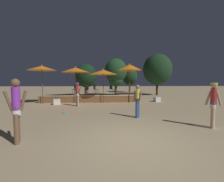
# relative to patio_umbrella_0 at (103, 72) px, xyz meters

# --- Properties ---
(ground_plane) EXTENTS (120.00, 120.00, 0.00)m
(ground_plane) POSITION_rel_patio_umbrella_0_xyz_m (0.70, -8.28, -2.57)
(ground_plane) COLOR tan
(wooden_deck) EXTENTS (8.49, 2.32, 0.63)m
(wooden_deck) POSITION_rel_patio_umbrella_0_xyz_m (-1.16, 1.37, -2.29)
(wooden_deck) COLOR brown
(wooden_deck) RESTS_ON ground
(patio_umbrella_0) EXTENTS (2.41, 2.41, 2.87)m
(patio_umbrella_0) POSITION_rel_patio_umbrella_0_xyz_m (0.00, 0.00, 0.00)
(patio_umbrella_0) COLOR brown
(patio_umbrella_0) RESTS_ON ground
(patio_umbrella_1) EXTENTS (2.33, 2.33, 3.04)m
(patio_umbrella_1) POSITION_rel_patio_umbrella_0_xyz_m (-2.27, 0.04, 0.17)
(patio_umbrella_1) COLOR brown
(patio_umbrella_1) RESTS_ON ground
(patio_umbrella_2) EXTENTS (2.08, 2.08, 3.35)m
(patio_umbrella_2) POSITION_rel_patio_umbrella_0_xyz_m (2.24, 0.18, 0.43)
(patio_umbrella_2) COLOR brown
(patio_umbrella_2) RESTS_ON ground
(patio_umbrella_3) EXTENTS (2.22, 2.22, 3.15)m
(patio_umbrella_3) POSITION_rel_patio_umbrella_0_xyz_m (-4.92, -0.04, 0.30)
(patio_umbrella_3) COLOR brown
(patio_umbrella_3) RESTS_ON ground
(cube_seat_0) EXTENTS (0.63, 0.63, 0.42)m
(cube_seat_0) POSITION_rel_patio_umbrella_0_xyz_m (-3.66, -0.56, -2.36)
(cube_seat_0) COLOR white
(cube_seat_0) RESTS_ON ground
(cube_seat_1) EXTENTS (0.56, 0.56, 0.43)m
(cube_seat_1) POSITION_rel_patio_umbrella_0_xyz_m (4.80, 0.45, -2.36)
(cube_seat_1) COLOR white
(cube_seat_1) RESTS_ON ground
(cube_seat_2) EXTENTS (0.57, 0.57, 0.38)m
(cube_seat_2) POSITION_rel_patio_umbrella_0_xyz_m (-2.12, 0.52, -2.38)
(cube_seat_2) COLOR #2D9EDB
(cube_seat_2) RESTS_ON ground
(person_0) EXTENTS (0.47, 0.43, 1.73)m
(person_0) POSITION_rel_patio_umbrella_0_xyz_m (4.04, -7.18, -1.60)
(person_0) COLOR white
(person_0) RESTS_ON ground
(person_1) EXTENTS (0.59, 0.30, 1.85)m
(person_1) POSITION_rel_patio_umbrella_0_xyz_m (-2.59, -8.14, -1.54)
(person_1) COLOR brown
(person_1) RESTS_ON ground
(person_2) EXTENTS (0.56, 0.30, 1.72)m
(person_2) POSITION_rel_patio_umbrella_0_xyz_m (-1.91, -1.53, -1.60)
(person_2) COLOR white
(person_2) RESTS_ON ground
(person_3) EXTENTS (0.40, 0.33, 1.63)m
(person_3) POSITION_rel_patio_umbrella_0_xyz_m (1.59, -5.33, -1.71)
(person_3) COLOR #2D4C7F
(person_3) RESTS_ON ground
(bistro_chair_0) EXTENTS (0.48, 0.48, 0.90)m
(bistro_chair_0) POSITION_rel_patio_umbrella_0_xyz_m (0.82, 1.84, -1.40)
(bistro_chair_0) COLOR #1E4C47
(bistro_chair_0) RESTS_ON wooden_deck
(bistro_chair_1) EXTENTS (0.46, 0.46, 0.90)m
(bistro_chair_1) POSITION_rel_patio_umbrella_0_xyz_m (-0.73, 1.37, -1.40)
(bistro_chair_1) COLOR #2D3338
(bistro_chair_1) RESTS_ON wooden_deck
(bistro_chair_2) EXTENTS (0.48, 0.48, 0.90)m
(bistro_chair_2) POSITION_rel_patio_umbrella_0_xyz_m (-2.46, 0.90, -1.40)
(bistro_chair_2) COLOR #1E4C47
(bistro_chair_2) RESTS_ON wooden_deck
(bistro_chair_3) EXTENTS (0.40, 0.41, 0.90)m
(bistro_chair_3) POSITION_rel_patio_umbrella_0_xyz_m (-1.49, 0.83, -1.40)
(bistro_chair_3) COLOR #47474C
(bistro_chair_3) RESTS_ON wooden_deck
(frisbee_disc) EXTENTS (0.24, 0.24, 0.03)m
(frisbee_disc) POSITION_rel_patio_umbrella_0_xyz_m (-2.24, -4.12, -2.56)
(frisbee_disc) COLOR #33B2D8
(frisbee_disc) RESTS_ON ground
(background_tree_0) EXTENTS (2.72, 2.72, 4.08)m
(background_tree_0) POSITION_rel_patio_umbrella_0_xyz_m (-2.11, 6.78, -0.01)
(background_tree_0) COLOR #3D2B1C
(background_tree_0) RESTS_ON ground
(background_tree_1) EXTENTS (2.88, 2.88, 4.83)m
(background_tree_1) POSITION_rel_patio_umbrella_0_xyz_m (1.74, 6.98, 0.65)
(background_tree_1) COLOR #3D2B1C
(background_tree_1) RESTS_ON ground
(background_tree_2) EXTENTS (3.76, 3.76, 5.52)m
(background_tree_2) POSITION_rel_patio_umbrella_0_xyz_m (7.33, 7.10, 0.87)
(background_tree_2) COLOR #3D2B1C
(background_tree_2) RESTS_ON ground
(background_tree_3) EXTENTS (1.96, 1.96, 3.31)m
(background_tree_3) POSITION_rel_patio_umbrella_0_xyz_m (1.76, 7.00, -0.36)
(background_tree_3) COLOR #3D2B1C
(background_tree_3) RESTS_ON ground
(background_tree_4) EXTENTS (2.64, 2.64, 4.19)m
(background_tree_4) POSITION_rel_patio_umbrella_0_xyz_m (4.69, 12.74, 0.15)
(background_tree_4) COLOR #3D2B1C
(background_tree_4) RESTS_ON ground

